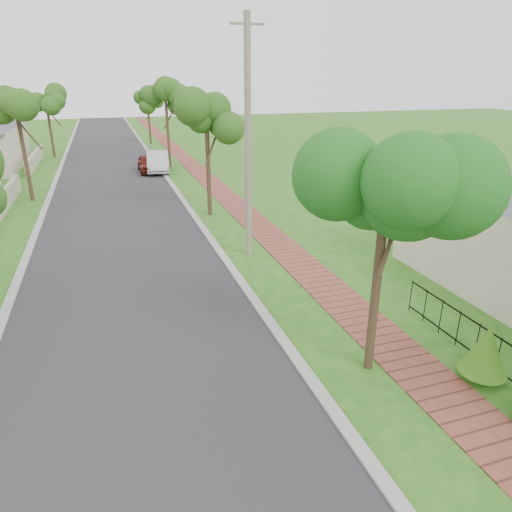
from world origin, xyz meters
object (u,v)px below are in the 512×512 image
parked_car_red (149,163)px  parked_car_white (158,162)px  near_tree (387,184)px  utility_pole (248,142)px

parked_car_red → parked_car_white: 0.68m
parked_car_white → near_tree: bearing=-80.1°
near_tree → parked_car_white: bearing=93.9°
parked_car_white → utility_pole: 18.78m
parked_car_white → near_tree: 26.85m
parked_car_red → utility_pole: (1.98, -18.39, 3.74)m
parked_car_red → near_tree: bearing=-84.6°
near_tree → utility_pole: (-0.50, 8.14, -0.14)m
near_tree → parked_car_red: bearing=95.3°
parked_car_red → near_tree: size_ratio=0.65×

